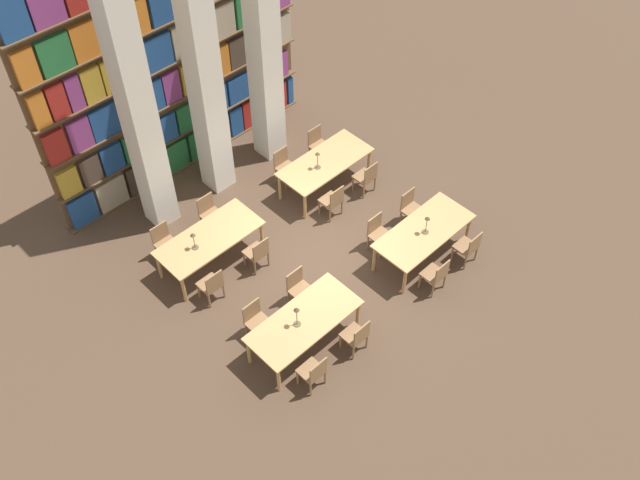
# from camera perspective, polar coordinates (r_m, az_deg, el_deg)

# --- Properties ---
(ground_plane) EXTENTS (40.00, 40.00, 0.00)m
(ground_plane) POSITION_cam_1_polar(r_m,az_deg,el_deg) (14.83, -0.37, -1.46)
(ground_plane) COLOR #4C3828
(bookshelf_bank) EXTENTS (6.52, 0.35, 5.50)m
(bookshelf_bank) POSITION_cam_1_polar(r_m,az_deg,el_deg) (15.56, -11.64, 13.72)
(bookshelf_bank) COLOR brown
(bookshelf_bank) RESTS_ON ground_plane
(pillar_left) EXTENTS (0.55, 0.55, 6.00)m
(pillar_left) POSITION_cam_1_polar(r_m,az_deg,el_deg) (14.02, -14.46, 10.24)
(pillar_left) COLOR silver
(pillar_left) RESTS_ON ground_plane
(pillar_center) EXTENTS (0.55, 0.55, 6.00)m
(pillar_center) POSITION_cam_1_polar(r_m,az_deg,el_deg) (14.65, -9.34, 13.08)
(pillar_center) COLOR silver
(pillar_center) RESTS_ON ground_plane
(pillar_right) EXTENTS (0.55, 0.55, 6.00)m
(pillar_right) POSITION_cam_1_polar(r_m,az_deg,el_deg) (15.42, -4.59, 15.58)
(pillar_right) COLOR silver
(pillar_right) RESTS_ON ground_plane
(reading_table_0) EXTENTS (2.17, 0.97, 0.76)m
(reading_table_0) POSITION_cam_1_polar(r_m,az_deg,el_deg) (13.02, -1.28, -6.59)
(reading_table_0) COLOR tan
(reading_table_0) RESTS_ON ground_plane
(chair_0) EXTENTS (0.42, 0.40, 0.86)m
(chair_0) POSITION_cam_1_polar(r_m,az_deg,el_deg) (12.72, -0.51, -10.50)
(chair_0) COLOR olive
(chair_0) RESTS_ON ground_plane
(chair_1) EXTENTS (0.42, 0.40, 0.86)m
(chair_1) POSITION_cam_1_polar(r_m,az_deg,el_deg) (13.37, -5.12, -6.39)
(chair_1) COLOR olive
(chair_1) RESTS_ON ground_plane
(chair_2) EXTENTS (0.42, 0.40, 0.86)m
(chair_2) POSITION_cam_1_polar(r_m,az_deg,el_deg) (13.14, 2.94, -7.65)
(chair_2) COLOR olive
(chair_2) RESTS_ON ground_plane
(chair_3) EXTENTS (0.42, 0.40, 0.86)m
(chair_3) POSITION_cam_1_polar(r_m,az_deg,el_deg) (13.77, -1.70, -3.83)
(chair_3) COLOR olive
(chair_3) RESTS_ON ground_plane
(desk_lamp_0) EXTENTS (0.14, 0.14, 0.50)m
(desk_lamp_0) POSITION_cam_1_polar(r_m,az_deg,el_deg) (12.63, -1.88, -5.89)
(desk_lamp_0) COLOR brown
(desk_lamp_0) RESTS_ON reading_table_0
(reading_table_1) EXTENTS (2.17, 0.97, 0.76)m
(reading_table_1) POSITION_cam_1_polar(r_m,az_deg,el_deg) (14.53, 8.30, 0.58)
(reading_table_1) COLOR tan
(reading_table_1) RESTS_ON ground_plane
(chair_4) EXTENTS (0.42, 0.40, 0.86)m
(chair_4) POSITION_cam_1_polar(r_m,az_deg,el_deg) (14.15, 9.27, -2.75)
(chair_4) COLOR olive
(chair_4) RESTS_ON ground_plane
(chair_5) EXTENTS (0.42, 0.40, 0.86)m
(chair_5) POSITION_cam_1_polar(r_m,az_deg,el_deg) (14.73, 4.68, 0.59)
(chair_5) COLOR olive
(chair_5) RESTS_ON ground_plane
(chair_6) EXTENTS (0.42, 0.40, 0.86)m
(chair_6) POSITION_cam_1_polar(r_m,az_deg,el_deg) (14.73, 11.80, -0.54)
(chair_6) COLOR olive
(chair_6) RESTS_ON ground_plane
(chair_7) EXTENTS (0.42, 0.40, 0.86)m
(chair_7) POSITION_cam_1_polar(r_m,az_deg,el_deg) (15.29, 7.29, 2.59)
(chair_7) COLOR olive
(chair_7) RESTS_ON ground_plane
(desk_lamp_1) EXTENTS (0.14, 0.14, 0.46)m
(desk_lamp_1) POSITION_cam_1_polar(r_m,az_deg,el_deg) (14.22, 8.55, 1.45)
(desk_lamp_1) COLOR brown
(desk_lamp_1) RESTS_ON reading_table_1
(reading_table_2) EXTENTS (2.17, 0.97, 0.76)m
(reading_table_2) POSITION_cam_1_polar(r_m,az_deg,el_deg) (14.42, -8.83, 0.03)
(reading_table_2) COLOR tan
(reading_table_2) RESTS_ON ground_plane
(chair_8) EXTENTS (0.42, 0.40, 0.86)m
(chair_8) POSITION_cam_1_polar(r_m,az_deg,el_deg) (13.97, -8.66, -3.54)
(chair_8) COLOR olive
(chair_8) RESTS_ON ground_plane
(chair_9) EXTENTS (0.42, 0.40, 0.86)m
(chair_9) POSITION_cam_1_polar(r_m,az_deg,el_deg) (14.86, -12.34, -0.13)
(chair_9) COLOR olive
(chair_9) RESTS_ON ground_plane
(chair_10) EXTENTS (0.42, 0.40, 0.86)m
(chair_10) POSITION_cam_1_polar(r_m,az_deg,el_deg) (14.38, -5.02, -0.99)
(chair_10) COLOR olive
(chair_10) RESTS_ON ground_plane
(chair_11) EXTENTS (0.42, 0.40, 0.86)m
(chair_11) POSITION_cam_1_polar(r_m,az_deg,el_deg) (15.24, -8.81, 2.18)
(chair_11) COLOR olive
(chair_11) RESTS_ON ground_plane
(desk_lamp_2) EXTENTS (0.14, 0.14, 0.43)m
(desk_lamp_2) POSITION_cam_1_polar(r_m,az_deg,el_deg) (14.02, -10.09, 0.15)
(desk_lamp_2) COLOR brown
(desk_lamp_2) RESTS_ON reading_table_2
(reading_table_3) EXTENTS (2.17, 0.97, 0.76)m
(reading_table_3) POSITION_cam_1_polar(r_m,az_deg,el_deg) (15.82, 0.41, 6.13)
(reading_table_3) COLOR tan
(reading_table_3) RESTS_ON ground_plane
(chair_12) EXTENTS (0.42, 0.40, 0.86)m
(chair_12) POSITION_cam_1_polar(r_m,az_deg,el_deg) (15.32, 1.03, 3.19)
(chair_12) COLOR olive
(chair_12) RESTS_ON ground_plane
(chair_13) EXTENTS (0.42, 0.40, 0.86)m
(chair_13) POSITION_cam_1_polar(r_m,az_deg,el_deg) (16.13, -2.86, 5.99)
(chair_13) COLOR olive
(chair_13) RESTS_ON ground_plane
(chair_14) EXTENTS (0.42, 0.40, 0.86)m
(chair_14) POSITION_cam_1_polar(r_m,az_deg,el_deg) (15.87, 3.74, 5.08)
(chair_14) COLOR olive
(chair_14) RESTS_ON ground_plane
(chair_15) EXTENTS (0.42, 0.40, 0.86)m
(chair_15) POSITION_cam_1_polar(r_m,az_deg,el_deg) (16.66, -0.15, 7.71)
(chair_15) COLOR olive
(chair_15) RESTS_ON ground_plane
(desk_lamp_3) EXTENTS (0.14, 0.14, 0.45)m
(desk_lamp_3) POSITION_cam_1_polar(r_m,az_deg,el_deg) (15.42, -0.19, 6.64)
(desk_lamp_3) COLOR brown
(desk_lamp_3) RESTS_ON reading_table_3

